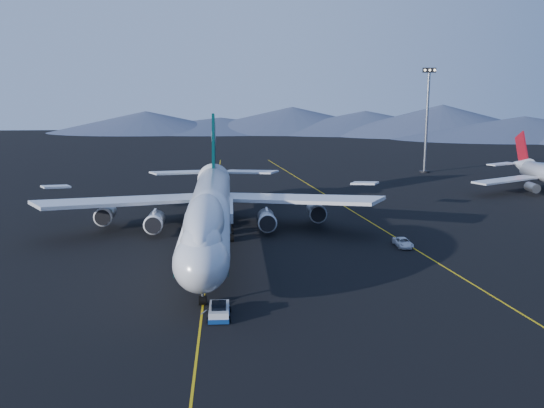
{
  "coord_description": "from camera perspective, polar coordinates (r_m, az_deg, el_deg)",
  "views": [
    {
      "loc": [
        3.47,
        -94.0,
        25.43
      ],
      "look_at": [
        10.14,
        3.04,
        6.0
      ],
      "focal_mm": 40.0,
      "sensor_mm": 36.0,
      "label": 1
    }
  ],
  "objects": [
    {
      "name": "ground",
      "position": [
        97.44,
        -5.85,
        -3.89
      ],
      "size": [
        500.0,
        500.0,
        0.0
      ],
      "primitive_type": "plane",
      "color": "black",
      "rests_on": "ground"
    },
    {
      "name": "taxiway_line_main",
      "position": [
        97.43,
        -5.85,
        -3.89
      ],
      "size": [
        0.25,
        220.0,
        0.01
      ],
      "primitive_type": "cube",
      "color": "#DFB30D",
      "rests_on": "ground"
    },
    {
      "name": "taxiway_line_side",
      "position": [
        110.29,
        10.1,
        -2.21
      ],
      "size": [
        28.08,
        198.09,
        0.01
      ],
      "primitive_type": "cube",
      "rotation": [
        0.0,
        0.0,
        0.14
      ],
      "color": "#DFB30D",
      "rests_on": "ground"
    },
    {
      "name": "boeing_747",
      "position": [
        96.12,
        -5.92,
        -0.54
      ],
      "size": [
        59.62,
        72.43,
        19.37
      ],
      "color": "silver",
      "rests_on": "ground"
    },
    {
      "name": "pushback_tug",
      "position": [
        68.15,
        -5.0,
        -10.1
      ],
      "size": [
        2.66,
        4.56,
        1.97
      ],
      "rotation": [
        0.0,
        0.0,
        -0.01
      ],
      "color": "silver",
      "rests_on": "ground"
    },
    {
      "name": "service_van",
      "position": [
        98.17,
        12.23,
        -3.56
      ],
      "size": [
        2.5,
        5.09,
        1.39
      ],
      "primitive_type": "imported",
      "rotation": [
        0.0,
        0.0,
        0.04
      ],
      "color": "white",
      "rests_on": "ground"
    },
    {
      "name": "floodlight_mast",
      "position": [
        180.28,
        14.37,
        7.65
      ],
      "size": [
        3.67,
        2.76,
        29.74
      ],
      "rotation": [
        0.0,
        0.0,
        -0.42
      ],
      "color": "black",
      "rests_on": "ground"
    }
  ]
}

